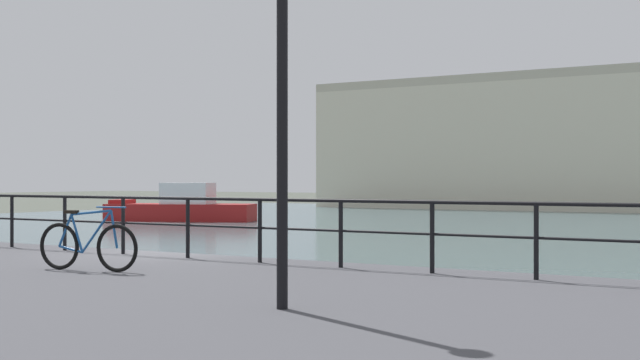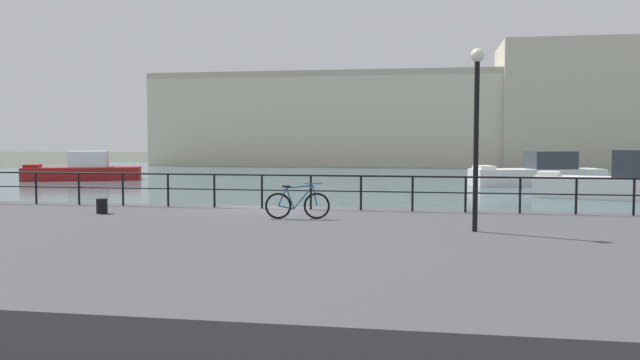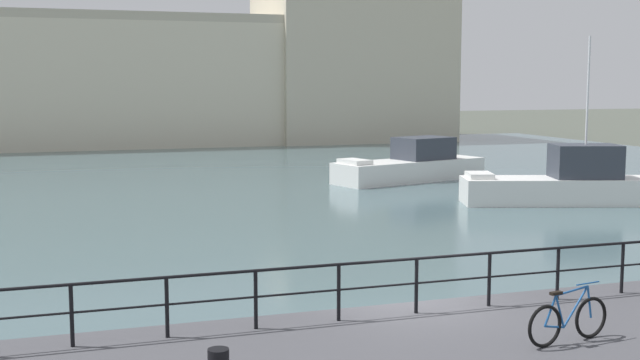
{
  "view_description": "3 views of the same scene",
  "coord_description": "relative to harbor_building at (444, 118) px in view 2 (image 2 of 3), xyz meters",
  "views": [
    {
      "loc": [
        11.04,
        -12.28,
        2.45
      ],
      "look_at": [
        1.75,
        2.93,
        2.43
      ],
      "focal_mm": 47.61,
      "sensor_mm": 36.0,
      "label": 1
    },
    {
      "loc": [
        5.02,
        -20.36,
        3.26
      ],
      "look_at": [
        1.04,
        2.15,
        1.78
      ],
      "focal_mm": 36.44,
      "sensor_mm": 36.0,
      "label": 2
    },
    {
      "loc": [
        -6.83,
        -14.5,
        5.42
      ],
      "look_at": [
        -0.42,
        4.59,
        2.99
      ],
      "focal_mm": 46.12,
      "sensor_mm": 36.0,
      "label": 3
    }
  ],
  "objects": [
    {
      "name": "harbor_building",
      "position": [
        0.0,
        0.0,
        0.0
      ],
      "size": [
        56.57,
        12.35,
        13.83
      ],
      "color": "beige",
      "rests_on": "ground_plane"
    },
    {
      "name": "moored_green_narrowboat",
      "position": [
        6.09,
        -30.94,
        -4.78
      ],
      "size": [
        9.27,
        4.9,
        2.35
      ],
      "rotation": [
        0.0,
        0.0,
        3.42
      ],
      "color": "white",
      "rests_on": "water_basin"
    },
    {
      "name": "quay_lamp_post",
      "position": [
        -0.06,
        -61.84,
        -1.81
      ],
      "size": [
        0.32,
        0.32,
        4.28
      ],
      "color": "black",
      "rests_on": "quay_promenade"
    },
    {
      "name": "parked_bicycle",
      "position": [
        -4.67,
        -60.26,
        -4.19
      ],
      "size": [
        1.75,
        0.37,
        0.98
      ],
      "rotation": [
        0.0,
        0.0,
        0.18
      ],
      "color": "black",
      "rests_on": "quay_promenade"
    },
    {
      "name": "moored_harbor_tender",
      "position": [
        -27.85,
        -31.13,
        -4.84
      ],
      "size": [
        8.94,
        5.43,
        2.24
      ],
      "rotation": [
        0.0,
        0.0,
        3.52
      ],
      "color": "maroon",
      "rests_on": "water_basin"
    },
    {
      "name": "ground_plane",
      "position": [
        -6.03,
        -57.08,
        -5.64
      ],
      "size": [
        240.0,
        240.0,
        0.0
      ],
      "primitive_type": "plane",
      "color": "#4C5147"
    },
    {
      "name": "moored_blue_motorboat",
      "position": [
        8.99,
        -40.88,
        -4.69
      ],
      "size": [
        9.0,
        4.79,
        7.36
      ],
      "rotation": [
        0.0,
        0.0,
        2.83
      ],
      "color": "white",
      "rests_on": "water_basin"
    },
    {
      "name": "mooring_bollard",
      "position": [
        -10.55,
        -60.01,
        -4.36
      ],
      "size": [
        0.32,
        0.32,
        0.44
      ],
      "primitive_type": "cylinder",
      "color": "black",
      "rests_on": "quay_promenade"
    },
    {
      "name": "water_basin",
      "position": [
        -6.03,
        -26.88,
        -5.63
      ],
      "size": [
        80.0,
        60.0,
        0.01
      ],
      "primitive_type": "cube",
      "color": "#476066",
      "rests_on": "ground_plane"
    },
    {
      "name": "quay_promenade",
      "position": [
        -6.03,
        -63.58,
        -5.11
      ],
      "size": [
        56.0,
        13.0,
        1.06
      ],
      "primitive_type": "cube",
      "color": "#47474C",
      "rests_on": "ground_plane"
    },
    {
      "name": "quay_railing",
      "position": [
        -4.76,
        -57.83,
        -3.84
      ],
      "size": [
        24.99,
        0.07,
        1.08
      ],
      "color": "black",
      "rests_on": "quay_promenade"
    }
  ]
}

